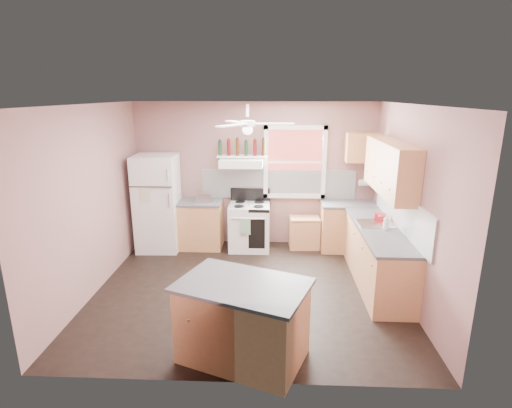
{
  "coord_description": "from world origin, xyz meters",
  "views": [
    {
      "loc": [
        0.35,
        -5.41,
        2.84
      ],
      "look_at": [
        0.1,
        0.3,
        1.25
      ],
      "focal_mm": 28.0,
      "sensor_mm": 36.0,
      "label": 1
    }
  ],
  "objects_px": {
    "refrigerator": "(158,203)",
    "island": "(243,323)",
    "toaster": "(204,197)",
    "stove": "(249,227)",
    "cart": "(304,234)"
  },
  "relations": [
    {
      "from": "cart",
      "to": "island",
      "type": "relative_size",
      "value": 0.43
    },
    {
      "from": "toaster",
      "to": "refrigerator",
      "type": "bearing_deg",
      "value": -166.13
    },
    {
      "from": "stove",
      "to": "island",
      "type": "distance_m",
      "value": 3.23
    },
    {
      "from": "cart",
      "to": "island",
      "type": "bearing_deg",
      "value": -107.65
    },
    {
      "from": "stove",
      "to": "refrigerator",
      "type": "bearing_deg",
      "value": -178.32
    },
    {
      "from": "refrigerator",
      "to": "stove",
      "type": "distance_m",
      "value": 1.75
    },
    {
      "from": "stove",
      "to": "cart",
      "type": "distance_m",
      "value": 1.05
    },
    {
      "from": "cart",
      "to": "island",
      "type": "height_order",
      "value": "island"
    },
    {
      "from": "toaster",
      "to": "island",
      "type": "height_order",
      "value": "toaster"
    },
    {
      "from": "stove",
      "to": "cart",
      "type": "xyz_separation_m",
      "value": [
        1.03,
        0.09,
        -0.16
      ]
    },
    {
      "from": "refrigerator",
      "to": "island",
      "type": "distance_m",
      "value": 3.68
    },
    {
      "from": "refrigerator",
      "to": "stove",
      "type": "xyz_separation_m",
      "value": [
        1.69,
        0.06,
        -0.46
      ]
    },
    {
      "from": "toaster",
      "to": "cart",
      "type": "distance_m",
      "value": 2.0
    },
    {
      "from": "refrigerator",
      "to": "stove",
      "type": "bearing_deg",
      "value": 0.22
    },
    {
      "from": "refrigerator",
      "to": "cart",
      "type": "distance_m",
      "value": 2.8
    }
  ]
}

